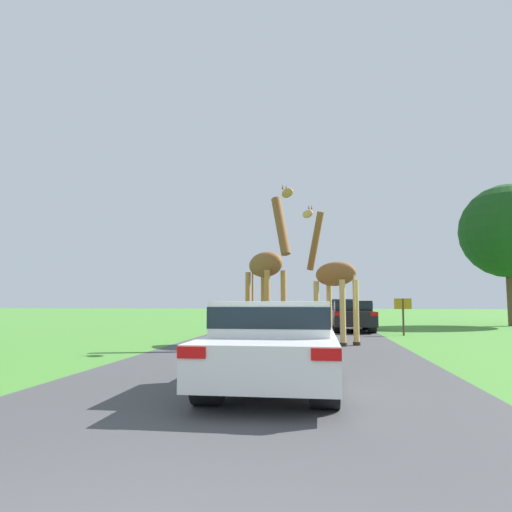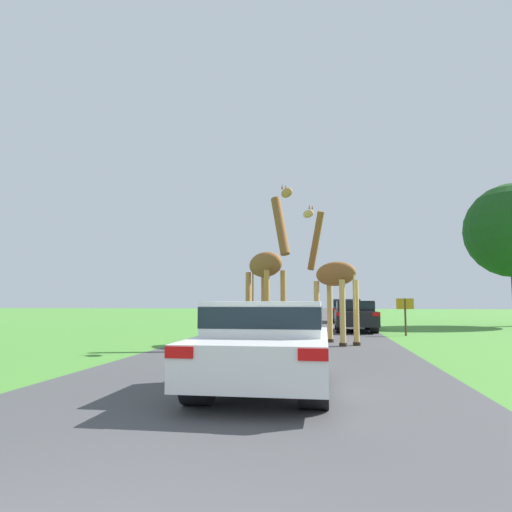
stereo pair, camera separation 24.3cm
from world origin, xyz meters
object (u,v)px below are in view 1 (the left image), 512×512
Objects in this scene: car_lead_maroon at (274,342)px; car_queue_left at (353,315)px; giraffe_companion at (333,278)px; car_queue_right at (283,313)px; giraffe_near_road at (267,268)px; sign_post at (403,310)px; tree_left_edge at (508,231)px; car_far_ahead at (343,310)px.

car_queue_left is (2.35, 14.70, 0.01)m from car_lead_maroon.
car_queue_right is at bearing 63.76° from giraffe_companion.
car_queue_left is (3.76, -5.77, 0.09)m from car_queue_right.
sign_post is (5.18, 4.52, -1.45)m from giraffe_near_road.
car_queue_right is (-0.45, 12.85, -1.84)m from giraffe_near_road.
tree_left_edge reaches higher than sign_post.
giraffe_near_road reaches higher than giraffe_companion.
giraffe_companion is at bearing -94.11° from car_far_ahead.
giraffe_near_road is at bearing -87.97° from car_queue_right.
giraffe_companion is 0.60× the size of tree_left_edge.
giraffe_companion is 1.04× the size of car_far_ahead.
sign_post is at bearing -53.77° from car_queue_left.
car_queue_left is 3.19m from sign_post.
tree_left_edge reaches higher than car_queue_left.
giraffe_companion is (2.19, 0.49, -0.31)m from giraffe_near_road.
giraffe_companion is 5.15m from sign_post.
car_lead_maroon is 14.89m from car_queue_left.
car_queue_left is 0.90× the size of car_far_ahead.
sign_post is (1.88, -2.56, 0.30)m from car_queue_left.
car_queue_right is (-2.64, 12.36, -1.53)m from giraffe_companion.
car_far_ahead reaches higher than car_queue_right.
giraffe_near_road is 1.04× the size of giraffe_companion.
car_queue_left is (1.12, 6.60, -1.44)m from giraffe_companion.
giraffe_companion reaches higher than car_far_ahead.
car_far_ahead is at bearing -137.29° from giraffe_near_road.
tree_left_edge is 5.36× the size of sign_post.
car_far_ahead reaches higher than car_lead_maroon.
giraffe_near_road is at bearing 97.08° from car_lead_maroon.
car_far_ahead is (1.13, 15.68, -1.40)m from giraffe_companion.
giraffe_companion is 8.33m from car_lead_maroon.
tree_left_edge is at bearing 11.13° from giraffe_companion.
giraffe_companion is 12.74m from car_queue_right.
giraffe_companion is 15.79m from car_far_ahead.
car_queue_right is (-1.40, 20.47, -0.09)m from car_lead_maroon.
giraffe_near_road is at bearing -114.98° from car_queue_left.
car_queue_left is 11.98m from tree_left_edge.
car_queue_left is 0.52× the size of tree_left_edge.
car_far_ahead is (2.37, 23.79, 0.05)m from car_lead_maroon.
giraffe_near_road is 1.08× the size of car_far_ahead.
sign_post is at bearing -55.94° from car_queue_right.
car_lead_maroon is at bearing 61.37° from giraffe_near_road.
car_far_ahead is at bearing 84.32° from car_lead_maroon.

